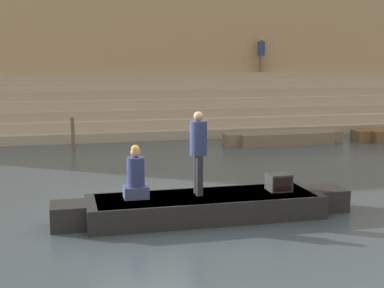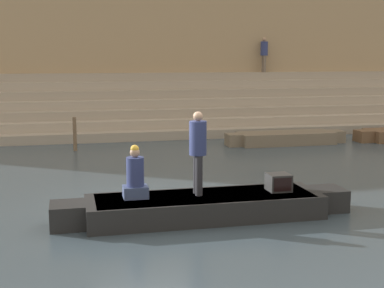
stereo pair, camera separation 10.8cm
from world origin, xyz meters
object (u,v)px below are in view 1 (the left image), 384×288
(tv_set, at_px, (279,182))
(mooring_post, at_px, (73,134))
(rowboat_main, at_px, (205,206))
(person_standing, at_px, (198,147))
(person_rowing, at_px, (136,177))
(person_on_steps, at_px, (261,52))
(moored_boat_shore, at_px, (284,138))

(tv_set, height_order, mooring_post, mooring_post)
(tv_set, bearing_deg, mooring_post, 121.21)
(rowboat_main, distance_m, person_standing, 1.25)
(person_standing, relative_size, person_rowing, 1.59)
(person_rowing, height_order, person_on_steps, person_on_steps)
(moored_boat_shore, height_order, person_on_steps, person_on_steps)
(rowboat_main, relative_size, person_rowing, 5.72)
(rowboat_main, xyz_separation_m, person_rowing, (-1.44, 0.13, 0.67))
(mooring_post, bearing_deg, person_rowing, -82.89)
(person_rowing, xyz_separation_m, moored_boat_shore, (6.93, 8.60, -0.68))
(moored_boat_shore, relative_size, person_on_steps, 2.78)
(rowboat_main, xyz_separation_m, tv_set, (1.66, 0.03, 0.41))
(tv_set, bearing_deg, person_standing, -176.63)
(person_standing, relative_size, moored_boat_shore, 0.37)
(rowboat_main, xyz_separation_m, person_standing, (-0.12, 0.11, 1.24))
(rowboat_main, height_order, tv_set, tv_set)
(person_rowing, relative_size, mooring_post, 0.90)
(mooring_post, height_order, person_on_steps, person_on_steps)
(person_standing, height_order, mooring_post, person_standing)
(rowboat_main, bearing_deg, person_standing, 137.68)
(moored_boat_shore, bearing_deg, person_on_steps, 82.75)
(rowboat_main, height_order, person_rowing, person_rowing)
(person_standing, bearing_deg, person_on_steps, 72.43)
(moored_boat_shore, bearing_deg, person_standing, -117.69)
(tv_set, bearing_deg, person_on_steps, 76.84)
(rowboat_main, bearing_deg, mooring_post, 106.34)
(person_standing, xyz_separation_m, moored_boat_shore, (5.62, 8.62, -1.25))
(person_rowing, distance_m, moored_boat_shore, 11.07)
(rowboat_main, bearing_deg, person_on_steps, 65.94)
(mooring_post, bearing_deg, moored_boat_shore, -1.82)
(rowboat_main, relative_size, person_standing, 3.60)
(person_standing, relative_size, mooring_post, 1.44)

